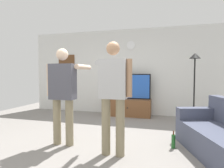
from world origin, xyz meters
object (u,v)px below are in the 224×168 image
at_px(framed_picture, 67,63).
at_px(person_standing_nearer_lamp, 63,90).
at_px(tv_stand, 129,107).
at_px(television, 129,86).
at_px(floor_lamp, 195,73).
at_px(person_standing_nearer_couch, 113,91).
at_px(beverage_bottle, 173,141).
at_px(wall_clock, 131,45).

xyz_separation_m(framed_picture, person_standing_nearer_lamp, (1.54, -2.91, -0.66)).
bearing_deg(tv_stand, television, 90.00).
height_order(tv_stand, person_standing_nearer_lamp, person_standing_nearer_lamp).
relative_size(floor_lamp, person_standing_nearer_couch, 1.02).
height_order(framed_picture, beverage_bottle, framed_picture).
height_order(tv_stand, floor_lamp, floor_lamp).
bearing_deg(tv_stand, wall_clock, 90.00).
xyz_separation_m(television, person_standing_nearer_lamp, (-0.73, -2.66, 0.09)).
height_order(wall_clock, person_standing_nearer_couch, wall_clock).
relative_size(television, beverage_bottle, 4.21).
distance_m(television, person_standing_nearer_lamp, 2.76).
height_order(tv_stand, beverage_bottle, tv_stand).
bearing_deg(floor_lamp, framed_picture, 169.82).
bearing_deg(person_standing_nearer_couch, person_standing_nearer_lamp, 169.55).
bearing_deg(person_standing_nearer_couch, wall_clock, 94.74).
bearing_deg(floor_lamp, television, 164.96).
xyz_separation_m(wall_clock, floor_lamp, (1.77, -0.72, -0.89)).
relative_size(tv_stand, floor_lamp, 0.72).
relative_size(wall_clock, beverage_bottle, 0.86).
distance_m(television, framed_picture, 2.40).
relative_size(television, floor_lamp, 0.70).
xyz_separation_m(television, framed_picture, (-2.27, 0.25, 0.75)).
distance_m(tv_stand, floor_lamp, 2.10).
relative_size(tv_stand, person_standing_nearer_lamp, 0.75).
bearing_deg(person_standing_nearer_lamp, framed_picture, 117.82).
height_order(tv_stand, framed_picture, framed_picture).
height_order(framed_picture, person_standing_nearer_lamp, framed_picture).
bearing_deg(television, tv_stand, -90.00).
distance_m(framed_picture, person_standing_nearer_couch, 4.04).
bearing_deg(framed_picture, person_standing_nearer_lamp, -62.18).
xyz_separation_m(wall_clock, person_standing_nearer_couch, (0.26, -3.09, -1.17)).
height_order(tv_stand, wall_clock, wall_clock).
xyz_separation_m(floor_lamp, beverage_bottle, (-0.58, -1.84, -1.18)).
bearing_deg(wall_clock, television, -90.00).
relative_size(wall_clock, person_standing_nearer_couch, 0.15).
height_order(framed_picture, person_standing_nearer_couch, framed_picture).
xyz_separation_m(person_standing_nearer_lamp, person_standing_nearer_couch, (0.98, -0.18, 0.03)).
height_order(television, person_standing_nearer_lamp, person_standing_nearer_lamp).
height_order(person_standing_nearer_couch, beverage_bottle, person_standing_nearer_couch).
distance_m(tv_stand, framed_picture, 2.67).
distance_m(tv_stand, television, 0.64).
bearing_deg(floor_lamp, person_standing_nearer_couch, -122.63).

